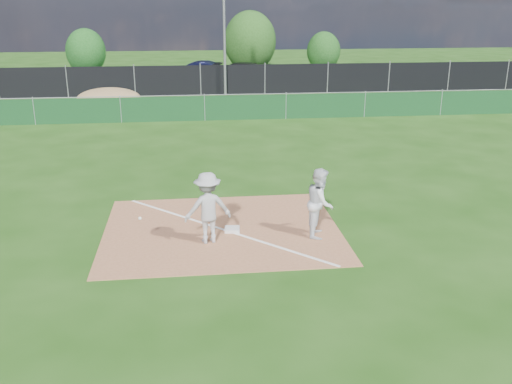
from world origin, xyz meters
The scene contains 17 objects.
ground centered at (0.00, 10.00, 0.00)m, with size 90.00×90.00×0.00m, color #1A420E.
infield_dirt centered at (0.00, 1.00, 0.01)m, with size 6.00×5.00×0.02m, color #975E3C.
foul_line centered at (0.00, 1.00, 0.03)m, with size 0.08×7.00×0.01m, color white.
green_fence centered at (0.00, 15.00, 0.60)m, with size 44.00×0.05×1.20m, color #0E3416.
dirt_mound centered at (-5.00, 18.50, 0.58)m, with size 3.38×2.60×1.17m, color olive.
black_fence centered at (0.00, 23.00, 0.90)m, with size 46.00×0.04×1.80m, color black.
parking_lot centered at (0.00, 28.00, 0.01)m, with size 46.00×9.00×0.01m, color black.
light_pole centered at (1.50, 22.70, 4.00)m, with size 0.16×0.16×8.00m, color slate.
first_base centered at (0.26, 0.87, 0.06)m, with size 0.38×0.38×0.08m, color silver.
play_at_first centered at (-0.37, 0.26, 0.90)m, with size 2.27×0.84×1.76m.
runner centered at (2.42, 0.39, 0.87)m, with size 0.85×0.66×1.75m, color silver.
car_left centered at (-4.67, 26.81, 0.73)m, with size 1.70×4.24×1.44m, color #A8ABAF.
car_mid centered at (0.72, 28.48, 0.74)m, with size 1.54×4.41×1.45m, color black.
car_right centered at (3.57, 26.99, 0.75)m, with size 2.07×5.08×1.48m, color black.
tree_left centered at (-8.47, 33.25, 1.83)m, with size 2.99×2.99×3.55m.
tree_mid centered at (4.15, 33.16, 2.49)m, with size 4.07×4.07×4.83m.
tree_right centered at (10.18, 33.68, 1.64)m, with size 2.68×2.68×3.18m.
Camera 1 is at (-0.69, -12.60, 5.65)m, focal length 40.00 mm.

